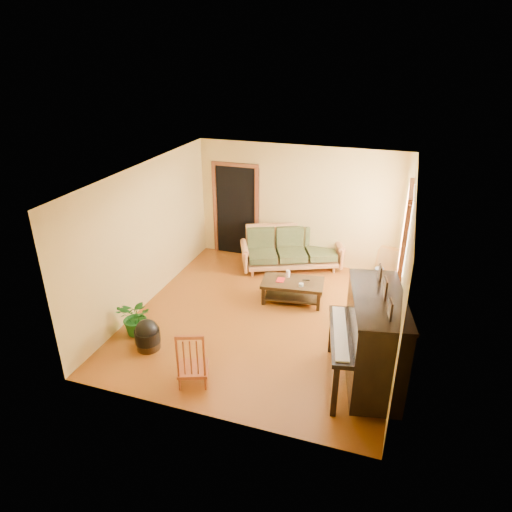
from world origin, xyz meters
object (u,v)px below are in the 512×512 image
(ceramic_crock, at_px, (379,274))
(piano, at_px, (374,342))
(coffee_table, at_px, (292,291))
(red_chair, at_px, (192,356))
(armchair, at_px, (372,306))
(footstool, at_px, (148,338))
(potted_plant, at_px, (137,317))
(sofa, at_px, (292,249))

(ceramic_crock, bearing_deg, piano, -87.63)
(coffee_table, relative_size, red_chair, 1.26)
(armchair, xyz_separation_m, footstool, (-3.31, -1.78, -0.20))
(footstool, relative_size, red_chair, 0.44)
(footstool, bearing_deg, potted_plant, 141.27)
(piano, relative_size, footstool, 4.02)
(coffee_table, height_order, armchair, armchair)
(sofa, bearing_deg, ceramic_crock, -21.74)
(coffee_table, height_order, footstool, coffee_table)
(sofa, xyz_separation_m, red_chair, (-0.41, -4.04, 0.00))
(armchair, xyz_separation_m, potted_plant, (-3.68, -1.48, -0.06))
(red_chair, relative_size, potted_plant, 1.38)
(footstool, relative_size, ceramic_crock, 1.67)
(ceramic_crock, bearing_deg, armchair, -89.90)
(footstool, bearing_deg, sofa, 67.78)
(coffee_table, relative_size, ceramic_crock, 4.76)
(potted_plant, bearing_deg, coffee_table, 40.59)
(footstool, height_order, red_chair, red_chair)
(sofa, xyz_separation_m, piano, (2.00, -3.29, 0.26))
(piano, relative_size, potted_plant, 2.46)
(red_chair, bearing_deg, sofa, 63.61)
(sofa, xyz_separation_m, potted_plant, (-1.82, -3.25, -0.12))
(ceramic_crock, bearing_deg, sofa, -177.86)
(coffee_table, height_order, piano, piano)
(piano, relative_size, red_chair, 1.78)
(coffee_table, xyz_separation_m, ceramic_crock, (1.49, 1.44, -0.09))
(red_chair, bearing_deg, ceramic_crock, 40.49)
(piano, bearing_deg, red_chair, -173.90)
(red_chair, distance_m, ceramic_crock, 4.71)
(ceramic_crock, height_order, potted_plant, potted_plant)
(coffee_table, xyz_separation_m, red_chair, (-0.78, -2.67, 0.25))
(coffee_table, bearing_deg, footstool, -129.95)
(armchair, height_order, footstool, armchair)
(ceramic_crock, bearing_deg, red_chair, -118.90)
(sofa, relative_size, red_chair, 2.33)
(sofa, distance_m, red_chair, 4.06)
(piano, bearing_deg, footstool, 172.97)
(sofa, height_order, armchair, sofa)
(piano, bearing_deg, sofa, 109.96)
(footstool, bearing_deg, coffee_table, 50.05)
(coffee_table, distance_m, ceramic_crock, 2.07)
(sofa, relative_size, potted_plant, 3.22)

